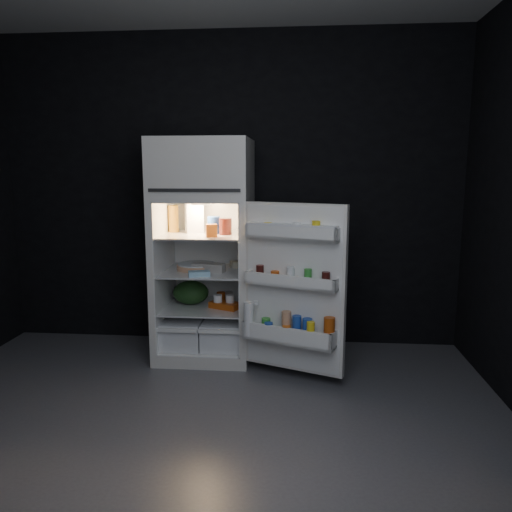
# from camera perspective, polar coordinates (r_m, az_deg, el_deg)

# --- Properties ---
(floor) EXTENTS (4.00, 3.40, 0.00)m
(floor) POSITION_cam_1_polar(r_m,az_deg,el_deg) (3.14, -7.38, -19.58)
(floor) COLOR #55555B
(floor) RESTS_ON ground
(wall_back) EXTENTS (4.00, 0.00, 2.70)m
(wall_back) POSITION_cam_1_polar(r_m,az_deg,el_deg) (4.42, -3.03, 7.38)
(wall_back) COLOR black
(wall_back) RESTS_ON ground
(wall_front) EXTENTS (4.00, 0.00, 2.70)m
(wall_front) POSITION_cam_1_polar(r_m,az_deg,el_deg) (1.16, -27.08, -0.64)
(wall_front) COLOR black
(wall_front) RESTS_ON ground
(refrigerator) EXTENTS (0.76, 0.71, 1.78)m
(refrigerator) POSITION_cam_1_polar(r_m,az_deg,el_deg) (4.10, -5.88, 1.62)
(refrigerator) COLOR silver
(refrigerator) RESTS_ON ground
(fridge_door) EXTENTS (0.74, 0.44, 1.22)m
(fridge_door) POSITION_cam_1_polar(r_m,az_deg,el_deg) (3.57, 4.24, -3.99)
(fridge_door) COLOR silver
(fridge_door) RESTS_ON ground
(milk_jug) EXTENTS (0.18, 0.18, 0.24)m
(milk_jug) POSITION_cam_1_polar(r_m,az_deg,el_deg) (4.15, -7.08, 4.34)
(milk_jug) COLOR white
(milk_jug) RESTS_ON refrigerator
(mayo_jar) EXTENTS (0.12, 0.12, 0.14)m
(mayo_jar) POSITION_cam_1_polar(r_m,az_deg,el_deg) (4.05, -4.85, 3.53)
(mayo_jar) COLOR #1D43A0
(mayo_jar) RESTS_ON refrigerator
(jam_jar) EXTENTS (0.11, 0.11, 0.13)m
(jam_jar) POSITION_cam_1_polar(r_m,az_deg,el_deg) (3.99, -3.51, 3.38)
(jam_jar) COLOR black
(jam_jar) RESTS_ON refrigerator
(amber_bottle) EXTENTS (0.09, 0.09, 0.22)m
(amber_bottle) POSITION_cam_1_polar(r_m,az_deg,el_deg) (4.21, -9.42, 4.23)
(amber_bottle) COLOR orange
(amber_bottle) RESTS_ON refrigerator
(small_carton) EXTENTS (0.10, 0.08, 0.10)m
(small_carton) POSITION_cam_1_polar(r_m,az_deg,el_deg) (3.85, -5.11, 2.91)
(small_carton) COLOR #D25F18
(small_carton) RESTS_ON refrigerator
(egg_carton) EXTENTS (0.28, 0.14, 0.07)m
(egg_carton) POSITION_cam_1_polar(r_m,az_deg,el_deg) (4.03, -5.45, -1.32)
(egg_carton) COLOR gray
(egg_carton) RESTS_ON refrigerator
(pie) EXTENTS (0.42, 0.42, 0.04)m
(pie) POSITION_cam_1_polar(r_m,az_deg,el_deg) (4.15, -6.77, -1.25)
(pie) COLOR tan
(pie) RESTS_ON refrigerator
(flat_package) EXTENTS (0.18, 0.13, 0.04)m
(flat_package) POSITION_cam_1_polar(r_m,az_deg,el_deg) (3.88, -6.51, -2.02)
(flat_package) COLOR #8CBDD8
(flat_package) RESTS_ON refrigerator
(wrapped_pkg) EXTENTS (0.14, 0.13, 0.05)m
(wrapped_pkg) POSITION_cam_1_polar(r_m,az_deg,el_deg) (4.22, -2.12, -0.93)
(wrapped_pkg) COLOR beige
(wrapped_pkg) RESTS_ON refrigerator
(produce_bag) EXTENTS (0.33, 0.29, 0.20)m
(produce_bag) POSITION_cam_1_polar(r_m,az_deg,el_deg) (4.22, -7.45, -4.16)
(produce_bag) COLOR #193815
(produce_bag) RESTS_ON refrigerator
(yogurt_tray) EXTENTS (0.28, 0.22, 0.05)m
(yogurt_tray) POSITION_cam_1_polar(r_m,az_deg,el_deg) (4.08, -3.55, -5.62)
(yogurt_tray) COLOR #AC430E
(yogurt_tray) RESTS_ON refrigerator
(small_can_red) EXTENTS (0.09, 0.09, 0.09)m
(small_can_red) POSITION_cam_1_polar(r_m,az_deg,el_deg) (4.25, -4.02, -4.75)
(small_can_red) COLOR #AC430E
(small_can_red) RESTS_ON refrigerator
(small_can_silver) EXTENTS (0.06, 0.06, 0.09)m
(small_can_silver) POSITION_cam_1_polar(r_m,az_deg,el_deg) (4.26, -3.10, -4.68)
(small_can_silver) COLOR silver
(small_can_silver) RESTS_ON refrigerator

